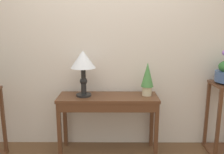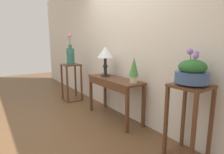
% 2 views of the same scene
% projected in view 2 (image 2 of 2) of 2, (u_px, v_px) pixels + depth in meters
% --- Properties ---
extents(ground_plane, '(12.00, 12.00, 0.01)m').
position_uv_depth(ground_plane, '(59.00, 135.00, 2.68)').
color(ground_plane, brown).
extents(back_wall_with_art, '(9.00, 0.10, 2.80)m').
position_uv_depth(back_wall_with_art, '(129.00, 39.00, 3.16)').
color(back_wall_with_art, beige).
rests_on(back_wall_with_art, ground).
extents(console_table, '(1.18, 0.40, 0.73)m').
position_uv_depth(console_table, '(113.00, 85.00, 3.15)').
color(console_table, '#56331E').
rests_on(console_table, ground).
extents(table_lamp, '(0.29, 0.29, 0.54)m').
position_uv_depth(table_lamp, '(105.00, 54.00, 3.30)').
color(table_lamp, black).
rests_on(table_lamp, console_table).
extents(potted_plant_on_console, '(0.15, 0.15, 0.40)m').
position_uv_depth(potted_plant_on_console, '(134.00, 69.00, 2.75)').
color(potted_plant_on_console, beige).
rests_on(potted_plant_on_console, console_table).
extents(pedestal_stand_left, '(0.38, 0.38, 0.86)m').
position_uv_depth(pedestal_stand_left, '(72.00, 82.00, 4.24)').
color(pedestal_stand_left, '#56331E').
rests_on(pedestal_stand_left, ground).
extents(flower_vase_tall_left, '(0.20, 0.19, 0.70)m').
position_uv_depth(flower_vase_tall_left, '(70.00, 54.00, 4.12)').
color(flower_vase_tall_left, '#2D665B').
rests_on(flower_vase_tall_left, pedestal_stand_left).
extents(pedestal_stand_right, '(0.38, 0.38, 0.89)m').
position_uv_depth(pedestal_stand_right, '(188.00, 123.00, 2.04)').
color(pedestal_stand_right, '#56331E').
rests_on(pedestal_stand_right, ground).
extents(planter_bowl_wide_right, '(0.35, 0.35, 0.39)m').
position_uv_depth(planter_bowl_wide_right, '(192.00, 72.00, 1.94)').
color(planter_bowl_wide_right, '#3D5684').
rests_on(planter_bowl_wide_right, pedestal_stand_right).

